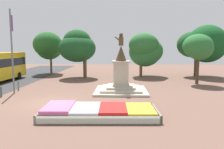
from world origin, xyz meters
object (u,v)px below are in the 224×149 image
at_px(flower_planter, 97,112).
at_px(kerb_bollard_mid_b, 1,91).
at_px(statue_monument, 121,80).
at_px(kerb_bollard_north, 18,85).
at_px(banner_pole, 12,49).

bearing_deg(flower_planter, kerb_bollard_mid_b, 149.94).
distance_m(statue_monument, kerb_bollard_mid_b, 10.09).
relative_size(flower_planter, statue_monument, 1.29).
relative_size(kerb_bollard_mid_b, kerb_bollard_north, 0.97).
height_order(statue_monument, banner_pole, banner_pole).
xyz_separation_m(statue_monument, kerb_bollard_north, (-9.67, 0.41, -0.58)).
distance_m(kerb_bollard_mid_b, kerb_bollard_north, 2.83).
bearing_deg(statue_monument, flower_planter, -101.14).
bearing_deg(banner_pole, flower_planter, -38.27).
bearing_deg(flower_planter, kerb_bollard_north, 137.10).
xyz_separation_m(flower_planter, kerb_bollard_north, (-8.24, 7.66, 0.21)).
bearing_deg(flower_planter, banner_pole, 141.73).
bearing_deg(kerb_bollard_north, kerb_bollard_mid_b, -92.28).
bearing_deg(statue_monument, banner_pole, -174.19).
distance_m(banner_pole, kerb_bollard_mid_b, 3.72).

